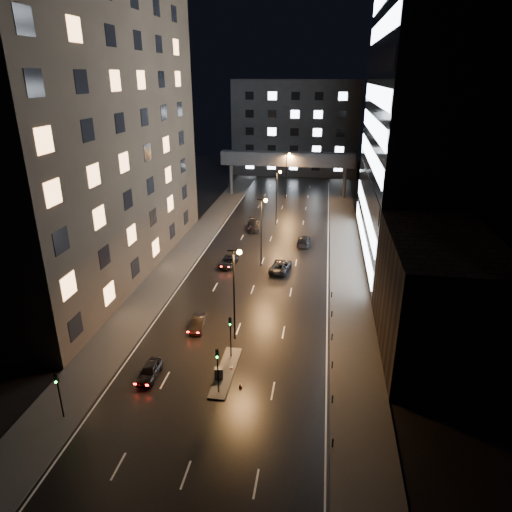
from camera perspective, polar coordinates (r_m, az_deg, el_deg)
The scene contains 26 objects.
ground at distance 78.01m, azimuth 1.87°, elevation 2.16°, with size 160.00×160.00×0.00m, color black.
sidewalk_left at distance 75.80m, azimuth -8.02°, elevation 1.41°, with size 5.00×110.00×0.15m, color #383533.
sidewalk_right at distance 72.95m, azimuth 11.19°, elevation 0.38°, with size 5.00×110.00×0.15m, color #383533.
building_left at distance 65.17m, azimuth -20.56°, elevation 15.03°, with size 15.00×48.00×40.00m, color #2D2319.
building_right_low at distance 47.99m, azimuth 21.69°, elevation -4.73°, with size 10.00×18.00×12.00m, color black.
building_right_glass at distance 71.05m, azimuth 23.12°, elevation 17.18°, with size 20.00×36.00×45.00m, color black.
building_far at distance 131.99m, azimuth 5.06°, elevation 15.74°, with size 34.00×14.00×25.00m, color #333335.
skybridge at distance 104.88m, azimuth 3.93°, elevation 11.93°, with size 30.00×3.00×10.00m.
median_island at distance 44.41m, azimuth -3.79°, elevation -14.25°, with size 1.60×8.00×0.15m, color #383533.
traffic_signal_near at distance 44.77m, azimuth -3.21°, elevation -9.27°, with size 0.28×0.34×4.40m.
traffic_signal_far at distance 40.28m, azimuth -4.82°, elevation -13.25°, with size 0.28×0.34×4.40m.
traffic_signal_corner at distance 40.82m, azimuth -23.48°, elevation -14.97°, with size 0.28×0.34×4.40m.
bollard_row at distance 47.16m, azimuth 9.49°, elevation -11.60°, with size 0.12×25.12×0.90m.
streetlight_near at distance 46.23m, azimuth -2.59°, elevation -3.42°, with size 1.45×0.50×10.15m.
streetlight_mid_a at distance 64.63m, azimuth 0.80°, elevation 4.06°, with size 1.45×0.50×10.15m.
streetlight_mid_b at distance 83.77m, azimuth 2.69°, elevation 8.17°, with size 1.45×0.50×10.15m.
streetlight_far at distance 103.24m, azimuth 3.89°, elevation 10.73°, with size 1.45×0.50×10.15m.
car_away_a at distance 44.53m, azimuth -13.16°, elevation -13.82°, with size 1.56×3.87×1.32m, color black.
car_away_b at distance 51.18m, azimuth -7.25°, elevation -8.31°, with size 1.38×3.96×1.31m, color black.
car_away_c at distance 66.87m, azimuth -3.52°, elevation -0.72°, with size 2.11×4.58×1.27m, color black.
car_away_d at distance 82.62m, azimuth -0.30°, elevation 3.88°, with size 2.20×5.41×1.57m, color black.
car_toward_a at distance 65.06m, azimuth 3.10°, elevation -1.26°, with size 2.48×5.38×1.49m, color black.
car_toward_b at distance 75.36m, azimuth 6.00°, elevation 1.93°, with size 2.06×5.07×1.47m, color black.
utility_cabinet at distance 43.24m, azimuth -4.67°, elevation -14.38°, with size 0.75×0.54×1.10m, color #434345.
cone_a at distance 42.44m, azimuth -1.97°, elevation -15.89°, with size 0.35×0.35×0.47m, color #EF410C.
cone_b at distance 44.59m, azimuth -3.10°, elevation -13.78°, with size 0.38×0.38×0.51m, color red.
Camera 1 is at (8.48, -33.01, 26.14)m, focal length 32.00 mm.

